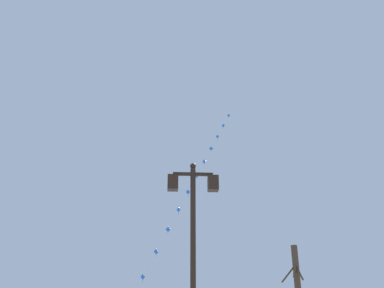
% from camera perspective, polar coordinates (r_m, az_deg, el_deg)
% --- Properties ---
extents(twin_lantern_lamp_post, '(1.35, 0.28, 5.27)m').
position_cam_1_polar(twin_lantern_lamp_post, '(10.75, 0.14, -10.90)').
color(twin_lantern_lamp_post, black).
rests_on(twin_lantern_lamp_post, ground_plane).
extents(kite_train, '(9.13, 13.29, 20.79)m').
position_cam_1_polar(kite_train, '(32.33, -0.53, -6.55)').
color(kite_train, brown).
rests_on(kite_train, ground_plane).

